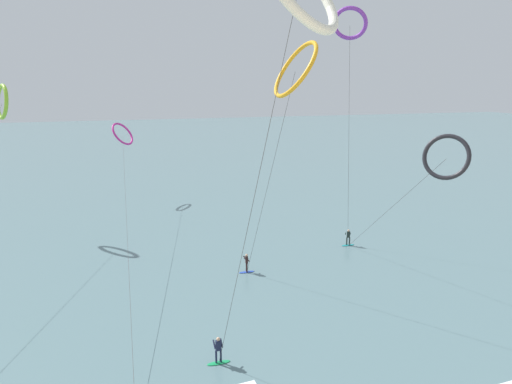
% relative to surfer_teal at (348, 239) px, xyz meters
% --- Properties ---
extents(sea_water, '(400.00, 200.00, 0.08)m').
position_rel_surfer_teal_xyz_m(sea_water, '(-12.80, 75.48, -0.78)').
color(sea_water, slate).
rests_on(sea_water, ground).
extents(surfer_teal, '(1.40, 0.68, 1.70)m').
position_rel_surfer_teal_xyz_m(surfer_teal, '(0.00, 0.00, 0.00)').
color(surfer_teal, teal).
rests_on(surfer_teal, ground).
extents(surfer_emerald, '(1.40, 0.57, 1.70)m').
position_rel_surfer_teal_xyz_m(surfer_emerald, '(-17.01, -15.58, 0.00)').
color(surfer_emerald, '#199351').
rests_on(surfer_emerald, ground).
extents(surfer_cobalt, '(1.40, 0.62, 1.70)m').
position_rel_surfer_teal_xyz_m(surfer_cobalt, '(-11.74, -3.38, 0.00)').
color(surfer_cobalt, '#2647B7').
rests_on(surfer_cobalt, ground).
extents(kite_lime, '(2.47, 42.30, 16.18)m').
position_rel_surfer_teal_xyz_m(kite_lime, '(-33.22, 16.34, 13.40)').
color(kite_lime, '#8CC62D').
rests_on(kite_lime, ground).
extents(kite_amber, '(3.24, 8.14, 19.06)m').
position_rel_surfer_teal_xyz_m(kite_amber, '(-9.91, -9.23, 16.25)').
color(kite_amber, orange).
rests_on(kite_amber, ground).
extents(kite_violet, '(3.85, 3.56, 23.15)m').
position_rel_surfer_teal_xyz_m(kite_violet, '(-0.12, 1.47, 20.78)').
color(kite_violet, purple).
rests_on(kite_violet, ground).
extents(kite_magenta, '(3.99, 49.83, 10.91)m').
position_rel_surfer_teal_xyz_m(kite_magenta, '(-20.88, 26.74, 8.47)').
color(kite_magenta, '#CC288E').
rests_on(kite_magenta, ground).
extents(kite_charcoal, '(2.75, 15.21, 12.88)m').
position_rel_surfer_teal_xyz_m(kite_charcoal, '(-0.54, -13.59, 10.47)').
color(kite_charcoal, black).
rests_on(kite_charcoal, ground).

